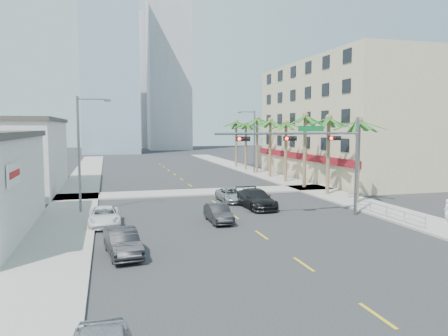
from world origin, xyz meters
The scene contains 27 objects.
ground centered at (0.00, 0.00, 0.00)m, with size 260.00×260.00×0.00m, color #262628.
sidewalk_right centered at (12.00, 20.00, 0.07)m, with size 4.00×120.00×0.15m, color gray.
sidewalk_left centered at (-12.00, 20.00, 0.07)m, with size 4.00×120.00×0.15m, color gray.
sidewalk_cross centered at (0.00, 22.00, 0.07)m, with size 80.00×4.00×0.15m, color gray.
building_right centered at (21.99, 30.00, 7.50)m, with size 15.25×28.00×15.00m.
building_left_far centered at (-19.50, 28.00, 3.60)m, with size 11.00×18.00×7.20m, color beige.
tower_far_left centered at (-8.00, 95.00, 24.00)m, with size 14.00×14.00×48.00m, color #99B2C6.
tower_far_right centered at (9.00, 110.00, 30.00)m, with size 12.00×12.00×60.00m, color #ADADB2.
tower_far_center centered at (-3.00, 125.00, 21.00)m, with size 16.00×16.00×42.00m, color #ADADB2.
traffic_signal_mast centered at (5.78, 7.95, 5.06)m, with size 11.12×0.54×7.20m.
palm_tree_0 centered at (11.60, 12.00, 7.08)m, with size 4.80×4.80×7.80m.
palm_tree_1 centered at (11.60, 17.20, 7.43)m, with size 4.80×4.80×8.16m.
palm_tree_2 centered at (11.60, 22.40, 7.78)m, with size 4.80×4.80×8.52m.
palm_tree_3 centered at (11.60, 27.60, 7.08)m, with size 4.80×4.80×7.80m.
palm_tree_4 centered at (11.60, 32.80, 7.43)m, with size 4.80×4.80×8.16m.
palm_tree_5 centered at (11.60, 38.00, 7.78)m, with size 4.80×4.80×8.52m.
palm_tree_6 centered at (11.60, 43.20, 7.08)m, with size 4.80×4.80×7.80m.
palm_tree_7 centered at (11.60, 48.40, 7.43)m, with size 4.80×4.80×8.16m.
streetlight_left centered at (-11.00, 14.00, 5.06)m, with size 2.55×0.25×9.00m.
streetlight_right centered at (11.00, 38.00, 5.06)m, with size 2.55×0.25×9.00m.
guardrail centered at (10.30, 6.00, 0.67)m, with size 0.08×8.08×1.00m.
car_parked_mid centered at (-8.45, 1.76, 0.70)m, with size 1.48×4.23×1.39m, color black.
car_parked_far centered at (-9.40, 9.28, 0.63)m, with size 2.08×4.51×1.25m, color white.
car_lane_left centered at (-1.67, 8.24, 0.64)m, with size 1.35×3.86×1.27m, color black.
car_lane_center centered at (1.51, 16.05, 0.61)m, with size 2.04×4.42×1.23m, color #B9B9BF.
car_lane_right centered at (2.65, 12.63, 0.77)m, with size 2.16×5.31×1.54m, color black.
pedestrian centered at (13.24, 3.47, 0.95)m, with size 0.59×0.38×1.61m, color white.
Camera 1 is at (-9.10, -20.97, 6.66)m, focal length 35.00 mm.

